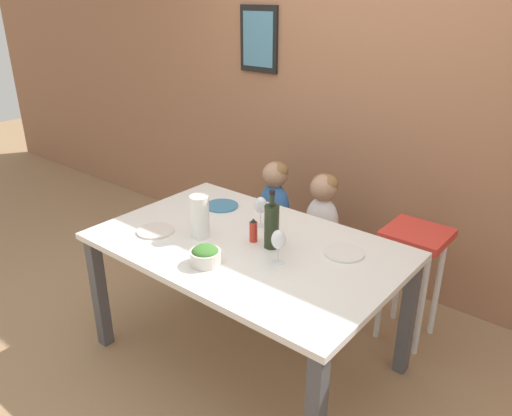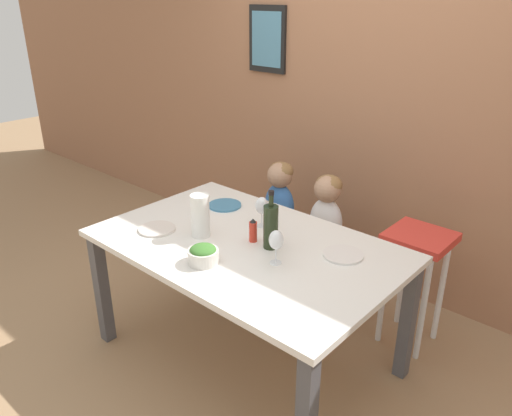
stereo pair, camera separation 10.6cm
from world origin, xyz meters
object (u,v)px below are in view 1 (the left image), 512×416
at_px(chair_far_left, 274,235).
at_px(wine_glass_far, 261,206).
at_px(chair_right_highchair, 414,255).
at_px(wine_bottle, 272,225).
at_px(dinner_plate_back_right, 344,253).
at_px(person_child_left, 275,192).
at_px(chair_far_center, 320,252).
at_px(salad_bowl_large, 205,255).
at_px(dinner_plate_back_left, 222,206).
at_px(dinner_plate_front_left, 156,231).
at_px(wine_glass_near, 278,240).
at_px(person_child_center, 323,206).
at_px(paper_towel_roll, 200,217).

relative_size(chair_far_left, wine_glass_far, 2.47).
height_order(chair_right_highchair, wine_glass_far, wine_glass_far).
xyz_separation_m(wine_bottle, dinner_plate_back_right, (0.34, 0.18, -0.12)).
bearing_deg(person_child_left, chair_far_center, -0.26).
distance_m(wine_glass_far, salad_bowl_large, 0.53).
xyz_separation_m(person_child_left, dinner_plate_back_left, (-0.04, -0.51, 0.05)).
height_order(wine_glass_far, dinner_plate_back_right, wine_glass_far).
bearing_deg(chair_far_center, dinner_plate_front_left, -115.56).
xyz_separation_m(wine_glass_near, wine_glass_far, (-0.34, 0.28, 0.00)).
bearing_deg(person_child_center, dinner_plate_back_left, -130.74).
bearing_deg(wine_glass_near, wine_bottle, 138.97).
distance_m(chair_far_left, dinner_plate_back_right, 1.11).
relative_size(person_child_left, salad_bowl_large, 3.13).
xyz_separation_m(person_child_left, dinner_plate_front_left, (-0.08, -1.01, 0.05)).
height_order(chair_right_highchair, person_child_center, person_child_center).
bearing_deg(wine_glass_near, person_child_left, 128.03).
height_order(person_child_left, wine_glass_near, wine_glass_near).
relative_size(paper_towel_roll, wine_glass_far, 1.34).
xyz_separation_m(wine_bottle, wine_glass_near, (0.13, -0.11, -0.00)).
distance_m(paper_towel_roll, wine_glass_near, 0.51).
relative_size(chair_right_highchair, wine_glass_far, 4.09).
height_order(chair_far_left, chair_right_highchair, chair_right_highchair).
relative_size(chair_far_center, salad_bowl_large, 2.85).
xyz_separation_m(person_child_left, person_child_center, (0.40, 0.00, 0.00)).
distance_m(person_child_center, paper_towel_roll, 0.94).
relative_size(person_child_center, dinner_plate_back_right, 2.33).
bearing_deg(paper_towel_roll, chair_far_left, 100.00).
bearing_deg(dinner_plate_back_left, chair_far_center, 49.16).
bearing_deg(dinner_plate_back_right, dinner_plate_back_left, 176.71).
xyz_separation_m(wine_glass_far, salad_bowl_large, (0.06, -0.52, -0.08)).
relative_size(salad_bowl_large, dinner_plate_back_left, 0.75).
distance_m(salad_bowl_large, dinner_plate_front_left, 0.48).
bearing_deg(dinner_plate_back_right, wine_glass_near, -126.27).
distance_m(wine_glass_far, dinner_plate_front_left, 0.62).
distance_m(chair_right_highchair, wine_glass_far, 0.97).
bearing_deg(chair_far_center, dinner_plate_back_left, -130.84).
xyz_separation_m(person_child_center, wine_glass_near, (0.27, -0.85, 0.17)).
relative_size(chair_far_left, paper_towel_roll, 1.84).
distance_m(chair_right_highchair, wine_bottle, 0.95).
bearing_deg(wine_glass_near, salad_bowl_large, -138.91).
relative_size(dinner_plate_back_left, dinner_plate_back_right, 1.00).
bearing_deg(wine_glass_far, paper_towel_roll, -118.69).
distance_m(wine_glass_near, salad_bowl_large, 0.37).
height_order(wine_bottle, dinner_plate_back_right, wine_bottle).
bearing_deg(person_child_center, salad_bowl_large, -90.40).
distance_m(chair_right_highchair, paper_towel_roll, 1.30).
xyz_separation_m(salad_bowl_large, dinner_plate_back_right, (0.49, 0.53, -0.04)).
height_order(person_child_left, wine_glass_far, wine_glass_far).
xyz_separation_m(chair_far_center, wine_glass_far, (-0.07, -0.57, 0.52)).
relative_size(person_child_left, dinner_plate_back_right, 2.33).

